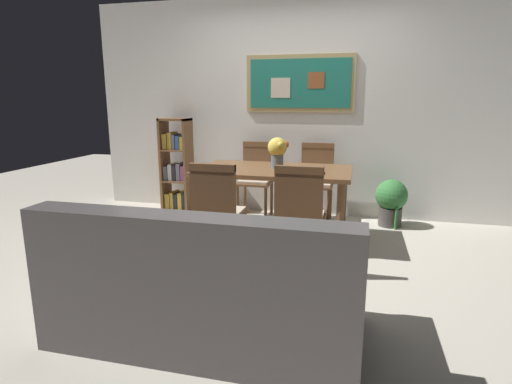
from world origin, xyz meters
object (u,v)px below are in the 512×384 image
at_px(dining_table, 274,178).
at_px(dining_chair_near_left, 217,206).
at_px(flower_vase, 278,150).
at_px(dining_chair_near_right, 300,210).
at_px(dining_chair_far_right, 316,176).
at_px(dining_chair_far_left, 256,173).
at_px(bookshelf, 177,170).
at_px(potted_ivy, 391,201).
at_px(leather_couch, 205,290).
at_px(tv_remote, 317,172).

xyz_separation_m(dining_table, dining_chair_near_left, (-0.32, -0.82, -0.10)).
bearing_deg(flower_vase, dining_chair_near_right, -66.94).
bearing_deg(dining_chair_near_right, dining_chair_near_left, -175.85).
bearing_deg(dining_chair_near_right, dining_chair_far_right, 91.00).
distance_m(dining_chair_near_left, flower_vase, 1.00).
bearing_deg(dining_chair_far_left, dining_table, -64.36).
xyz_separation_m(dining_chair_near_right, bookshelf, (-1.80, 1.58, -0.00)).
bearing_deg(dining_chair_near_left, dining_chair_far_right, 67.79).
bearing_deg(dining_table, potted_ivy, 32.45).
bearing_deg(dining_table, leather_couch, -91.04).
bearing_deg(dining_chair_near_left, dining_table, 68.83).
bearing_deg(potted_ivy, dining_chair_near_right, -118.33).
height_order(dining_chair_far_right, potted_ivy, dining_chair_far_right).
xyz_separation_m(dining_chair_near_right, leather_couch, (-0.41, -1.11, -0.23)).
distance_m(dining_chair_near_left, bookshelf, 1.97).
xyz_separation_m(leather_couch, flower_vase, (0.06, 1.92, 0.61)).
relative_size(bookshelf, tv_remote, 7.34).
bearing_deg(potted_ivy, dining_chair_far_left, 179.38).
relative_size(dining_chair_far_right, flower_vase, 2.97).
bearing_deg(dining_chair_near_left, dining_chair_near_right, 4.15).
distance_m(dining_chair_far_right, leather_couch, 2.72).
distance_m(leather_couch, potted_ivy, 2.91).
distance_m(dining_chair_near_right, dining_chair_far_left, 1.72).
distance_m(dining_table, dining_chair_far_left, 0.87).
relative_size(dining_chair_far_left, bookshelf, 0.77).
xyz_separation_m(dining_table, dining_chair_far_right, (0.34, 0.80, -0.10)).
xyz_separation_m(dining_table, leather_couch, (-0.03, -1.88, -0.33)).
relative_size(dining_chair_far_right, dining_chair_near_left, 1.00).
height_order(dining_chair_near_left, dining_chair_near_right, same).
bearing_deg(dining_chair_near_left, bookshelf, 124.21).
bearing_deg(potted_ivy, dining_table, -147.55).
bearing_deg(dining_chair_far_left, leather_couch, -82.73).
xyz_separation_m(leather_couch, bookshelf, (-1.39, 2.69, 0.22)).
distance_m(dining_chair_far_right, tv_remote, 1.01).
bearing_deg(dining_table, dining_chair_near_right, -64.29).
distance_m(dining_chair_near_left, potted_ivy, 2.20).
bearing_deg(dining_chair_far_right, potted_ivy, -2.52).
bearing_deg(flower_vase, dining_chair_near_left, -111.71).
bearing_deg(potted_ivy, bookshelf, 178.94).
bearing_deg(dining_table, dining_chair_far_right, 66.73).
relative_size(dining_table, dining_chair_far_left, 1.67).
height_order(dining_table, dining_chair_far_left, dining_chair_far_left).
xyz_separation_m(dining_table, flower_vase, (0.03, 0.04, 0.28)).
xyz_separation_m(dining_chair_near_left, dining_chair_near_right, (0.69, 0.05, 0.00)).
xyz_separation_m(dining_chair_far_right, bookshelf, (-1.77, 0.01, -0.00)).
distance_m(dining_chair_far_left, bookshelf, 1.05).
height_order(bookshelf, potted_ivy, bookshelf).
bearing_deg(tv_remote, dining_chair_far_left, 130.09).
bearing_deg(dining_chair_far_right, leather_couch, -98.03).
height_order(dining_chair_far_left, leather_couch, dining_chair_far_left).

